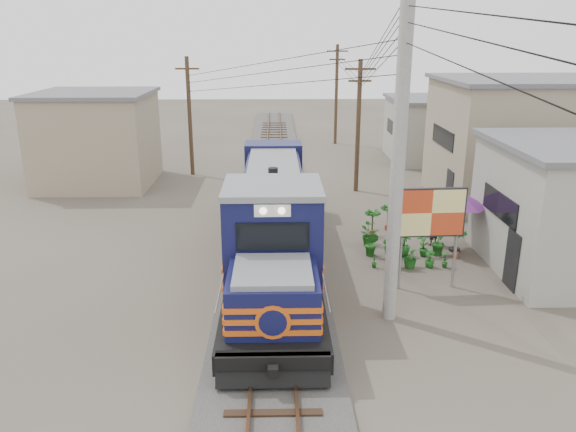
{
  "coord_description": "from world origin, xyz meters",
  "views": [
    {
      "loc": [
        0.09,
        -15.71,
        8.2
      ],
      "look_at": [
        0.51,
        2.78,
        2.2
      ],
      "focal_mm": 35.0,
      "sensor_mm": 36.0,
      "label": 1
    }
  ],
  "objects_px": {
    "market_umbrella": "(459,199)",
    "vendor": "(434,227)",
    "billboard": "(431,215)",
    "locomotive": "(273,222)"
  },
  "relations": [
    {
      "from": "market_umbrella",
      "to": "vendor",
      "type": "xyz_separation_m",
      "value": [
        -0.71,
        0.65,
        -1.39
      ]
    },
    {
      "from": "billboard",
      "to": "vendor",
      "type": "height_order",
      "value": "billboard"
    },
    {
      "from": "billboard",
      "to": "market_umbrella",
      "type": "height_order",
      "value": "billboard"
    },
    {
      "from": "locomotive",
      "to": "vendor",
      "type": "relative_size",
      "value": 10.4
    },
    {
      "from": "locomotive",
      "to": "vendor",
      "type": "height_order",
      "value": "locomotive"
    },
    {
      "from": "billboard",
      "to": "market_umbrella",
      "type": "xyz_separation_m",
      "value": [
        2.04,
        3.4,
        -0.44
      ]
    },
    {
      "from": "vendor",
      "to": "locomotive",
      "type": "bearing_deg",
      "value": -20.96
    },
    {
      "from": "vendor",
      "to": "market_umbrella",
      "type": "bearing_deg",
      "value": 99.34
    },
    {
      "from": "locomotive",
      "to": "market_umbrella",
      "type": "height_order",
      "value": "locomotive"
    },
    {
      "from": "market_umbrella",
      "to": "vendor",
      "type": "distance_m",
      "value": 1.69
    }
  ]
}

